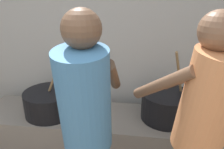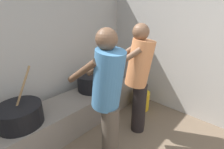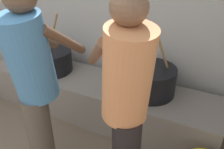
% 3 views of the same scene
% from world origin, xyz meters
% --- Properties ---
extents(block_enclosure_rear, '(4.81, 0.20, 2.20)m').
position_xyz_m(block_enclosure_rear, '(0.00, 2.68, 1.10)').
color(block_enclosure_rear, '#ADA8A0').
rests_on(block_enclosure_rear, ground_plane).
extents(hearth_ledge, '(2.66, 0.60, 0.44)m').
position_xyz_m(hearth_ledge, '(0.56, 2.16, 0.22)').
color(hearth_ledge, slate).
rests_on(hearth_ledge, ground_plane).
extents(cooking_pot_main, '(0.52, 0.52, 0.70)m').
position_xyz_m(cooking_pot_main, '(-0.04, 2.14, 0.57)').
color(cooking_pot_main, black).
rests_on(cooking_pot_main, hearth_ledge).
extents(cooking_pot_secondary, '(0.50, 0.50, 0.73)m').
position_xyz_m(cooking_pot_secondary, '(1.16, 2.21, 0.58)').
color(cooking_pot_secondary, black).
rests_on(cooking_pot_secondary, hearth_ledge).
extents(cook_in_blue_shirt, '(0.35, 0.67, 1.59)m').
position_xyz_m(cook_in_blue_shirt, '(0.58, 1.28, 0.91)').
color(cook_in_blue_shirt, '#4C4238').
rests_on(cook_in_blue_shirt, ground_plane).
extents(cook_in_orange_shirt, '(0.68, 0.70, 1.59)m').
position_xyz_m(cook_in_orange_shirt, '(1.27, 1.36, 0.91)').
color(cook_in_orange_shirt, black).
rests_on(cook_in_orange_shirt, ground_plane).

